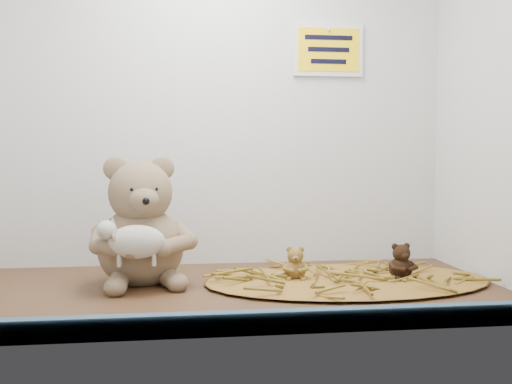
{
  "coord_description": "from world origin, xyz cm",
  "views": [
    {
      "loc": [
        -6.99,
        -115.82,
        28.0
      ],
      "look_at": [
        7.93,
        2.72,
        20.22
      ],
      "focal_mm": 40.0,
      "sensor_mm": 36.0,
      "label": 1
    }
  ],
  "objects": [
    {
      "name": "mini_teddy_tan",
      "position": [
        16.9,
        5.24,
        4.78
      ],
      "size": [
        6.53,
        6.8,
        7.12
      ],
      "primitive_type": null,
      "rotation": [
        0.0,
        0.0,
        -0.14
      ],
      "color": "olive",
      "rests_on": "straw_bed"
    },
    {
      "name": "mini_teddy_brown",
      "position": [
        39.96,
        2.75,
        5.13
      ],
      "size": [
        6.87,
        7.19,
        7.82
      ],
      "primitive_type": null,
      "rotation": [
        0.0,
        0.0,
        0.09
      ],
      "color": "black",
      "rests_on": "straw_bed"
    },
    {
      "name": "main_teddy",
      "position": [
        -16.57,
        9.06,
        13.88
      ],
      "size": [
        26.63,
        27.6,
        27.75
      ],
      "primitive_type": null,
      "rotation": [
        0.0,
        0.0,
        0.2
      ],
      "color": "#8B6E56",
      "rests_on": "shelf_floor"
    },
    {
      "name": "alcove_shell",
      "position": [
        0.0,
        9.0,
        45.0
      ],
      "size": [
        120.4,
        60.2,
        90.4
      ],
      "color": "#402916",
      "rests_on": "ground"
    },
    {
      "name": "front_rail",
      "position": [
        0.0,
        -28.8,
        1.8
      ],
      "size": [
        119.28,
        2.2,
        3.6
      ],
      "primitive_type": "cube",
      "color": "#3E5E76",
      "rests_on": "shelf_floor"
    },
    {
      "name": "wall_sign",
      "position": [
        30.0,
        29.4,
        55.0
      ],
      "size": [
        16.0,
        1.2,
        11.0
      ],
      "primitive_type": "cube",
      "color": "yellow",
      "rests_on": "back_wall"
    },
    {
      "name": "straw_bed",
      "position": [
        28.43,
        3.99,
        0.61
      ],
      "size": [
        63.26,
        36.73,
        1.22
      ],
      "primitive_type": "ellipsoid",
      "color": "brown",
      "rests_on": "shelf_floor"
    },
    {
      "name": "toy_lamb",
      "position": [
        -16.57,
        -0.88,
        10.65
      ],
      "size": [
        14.74,
        9.0,
        9.53
      ],
      "primitive_type": null,
      "color": "beige",
      "rests_on": "main_teddy"
    }
  ]
}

